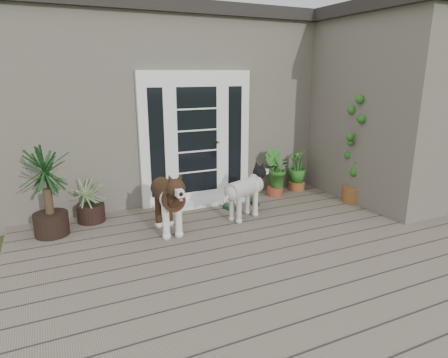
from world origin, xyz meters
name	(u,v)px	position (x,y,z in m)	size (l,w,h in m)	color
deck	(277,254)	(0.00, 0.40, 0.06)	(6.20, 4.60, 0.12)	#6B5B4C
house_main	(170,106)	(0.00, 4.65, 1.55)	(7.40, 4.00, 3.10)	#665E54
roof_main	(167,22)	(0.00, 4.65, 3.20)	(7.60, 4.20, 0.20)	#2D2826
house_wing	(390,114)	(2.90, 1.50, 1.55)	(1.60, 2.40, 3.10)	#665E54
roof_wing	(402,9)	(2.90, 1.50, 3.20)	(1.80, 2.60, 0.20)	#2D2826
door_unit	(197,138)	(-0.20, 2.60, 1.19)	(1.90, 0.14, 2.15)	white
door_step	(202,202)	(-0.20, 2.40, 0.14)	(1.60, 0.40, 0.05)	white
brindle_dog	(168,204)	(-1.05, 1.51, 0.52)	(0.41, 0.96, 0.80)	#3F2817
white_dog	(244,196)	(0.13, 1.53, 0.46)	(0.35, 0.82, 0.69)	white
spider_plant	(90,199)	(-1.97, 2.36, 0.47)	(0.66, 0.66, 0.70)	#8FA867
yucca	(47,192)	(-2.51, 2.07, 0.73)	(0.84, 0.84, 1.22)	#103218
herb_a	(277,177)	(1.26, 2.40, 0.41)	(0.45, 0.45, 0.58)	#20611B
herb_b	(275,179)	(1.14, 2.28, 0.43)	(0.41, 0.41, 0.61)	#215919
herb_c	(297,174)	(1.70, 2.40, 0.43)	(0.39, 0.39, 0.61)	#22611B
sapling	(357,147)	(2.16, 1.44, 1.05)	(0.55, 0.55, 1.87)	#1B6120
clog_left	(230,207)	(0.09, 1.94, 0.16)	(0.13, 0.27, 0.08)	#16371A
clog_right	(254,202)	(0.57, 2.00, 0.16)	(0.13, 0.27, 0.08)	black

